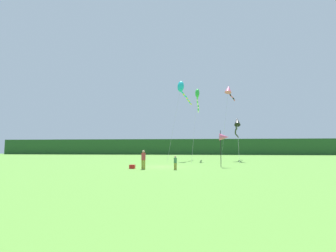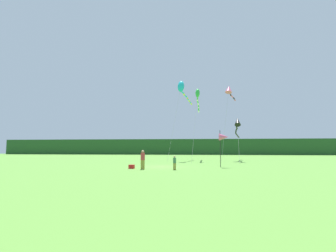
% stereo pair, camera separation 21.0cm
% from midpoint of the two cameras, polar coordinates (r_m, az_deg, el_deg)
% --- Properties ---
extents(ground_plane, '(120.00, 120.00, 0.00)m').
position_cam_midpoint_polar(ground_plane, '(24.56, -1.74, -9.57)').
color(ground_plane, '#5B9338').
extents(distant_treeline, '(108.00, 2.36, 4.40)m').
position_cam_midpoint_polar(distant_treeline, '(69.35, 3.31, -4.93)').
color(distant_treeline, '#234C23').
rests_on(distant_treeline, ground).
extents(person_adult, '(0.37, 0.37, 1.68)m').
position_cam_midpoint_polar(person_adult, '(21.68, -6.09, -7.65)').
color(person_adult, olive).
rests_on(person_adult, ground).
extents(person_child, '(0.27, 0.27, 1.21)m').
position_cam_midpoint_polar(person_child, '(21.11, 1.45, -8.46)').
color(person_child, olive).
rests_on(person_child, ground).
extents(cooler_box, '(0.49, 0.43, 0.35)m').
position_cam_midpoint_polar(cooler_box, '(22.57, -8.69, -9.45)').
color(cooler_box, red).
rests_on(cooler_box, ground).
extents(banner_flag_pole, '(0.90, 0.70, 3.61)m').
position_cam_midpoint_polar(banner_flag_pole, '(24.55, 12.80, -2.61)').
color(banner_flag_pole, black).
rests_on(banner_flag_pole, ground).
extents(kite_cyan, '(3.17, 10.07, 12.04)m').
position_cam_midpoint_polar(kite_cyan, '(37.00, 3.03, 8.92)').
color(kite_cyan, '#B2B2B2').
rests_on(kite_cyan, ground).
extents(kite_green, '(1.33, 10.88, 10.68)m').
position_cam_midpoint_polar(kite_green, '(36.72, 6.79, 6.93)').
color(kite_green, '#B2B2B2').
rests_on(kite_green, ground).
extents(kite_rainbow, '(3.28, 6.90, 11.78)m').
position_cam_midpoint_polar(kite_rainbow, '(39.56, 13.96, 8.22)').
color(kite_rainbow, '#B2B2B2').
rests_on(kite_rainbow, ground).
extents(kite_black, '(1.98, 10.82, 6.41)m').
position_cam_midpoint_polar(kite_black, '(36.17, 15.78, 0.50)').
color(kite_black, '#B2B2B2').
rests_on(kite_black, ground).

